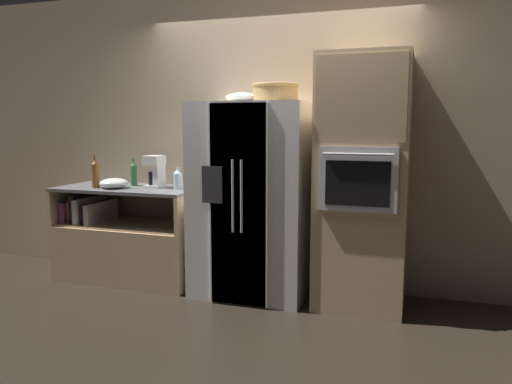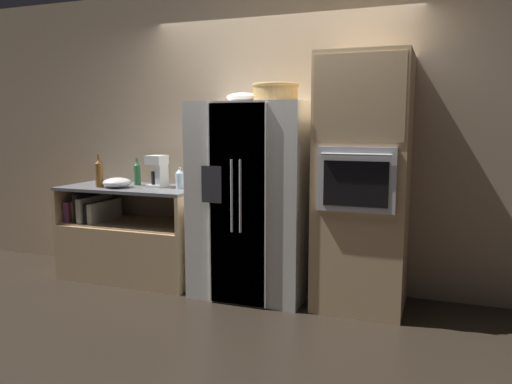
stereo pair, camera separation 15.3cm
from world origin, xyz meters
name	(u,v)px [view 1 (the left image)]	position (x,y,z in m)	size (l,w,h in m)	color
ground_plane	(265,295)	(0.00, 0.00, 0.00)	(20.00, 20.00, 0.00)	black
wall_back	(279,137)	(0.00, 0.43, 1.40)	(12.00, 0.06, 2.80)	tan
counter_left	(129,245)	(-1.43, 0.06, 0.34)	(1.39, 0.67, 0.91)	tan
refrigerator	(252,200)	(-0.13, 0.03, 0.85)	(1.00, 0.76, 1.71)	silver
wall_oven	(363,183)	(0.83, 0.05, 1.04)	(0.72, 0.74, 2.07)	tan
wicker_basket	(275,92)	(0.09, 0.00, 1.79)	(0.40, 0.40, 0.15)	tan
fruit_bowl	(242,97)	(-0.22, 0.03, 1.75)	(0.29, 0.29, 0.08)	white
bottle_tall	(178,179)	(-0.89, 0.10, 1.01)	(0.08, 0.08, 0.20)	silver
bottle_short	(95,173)	(-1.68, -0.08, 1.05)	(0.08, 0.08, 0.32)	brown
bottle_wide	(134,174)	(-1.43, 0.19, 1.03)	(0.07, 0.07, 0.27)	#33723F
mixing_bowl	(114,183)	(-1.49, -0.05, 0.96)	(0.27, 0.27, 0.10)	white
coffee_maker	(156,170)	(-1.14, 0.13, 1.08)	(0.16, 0.19, 0.31)	white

